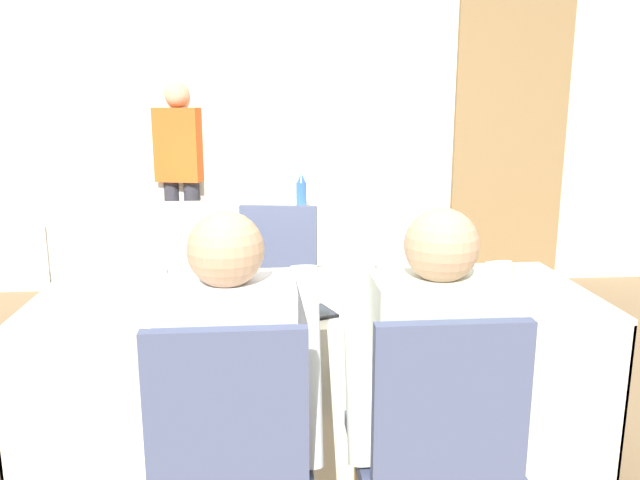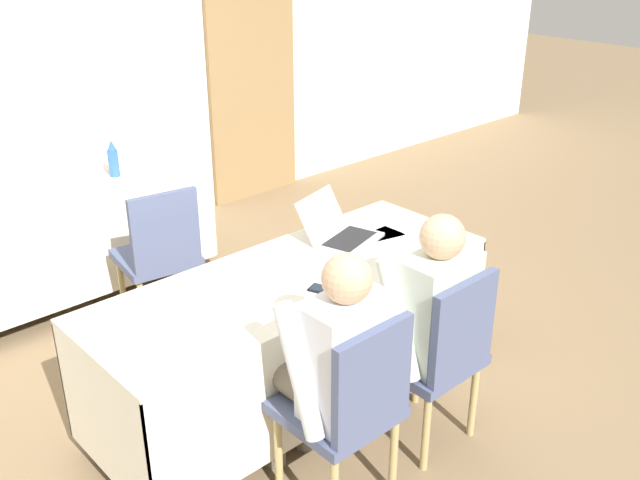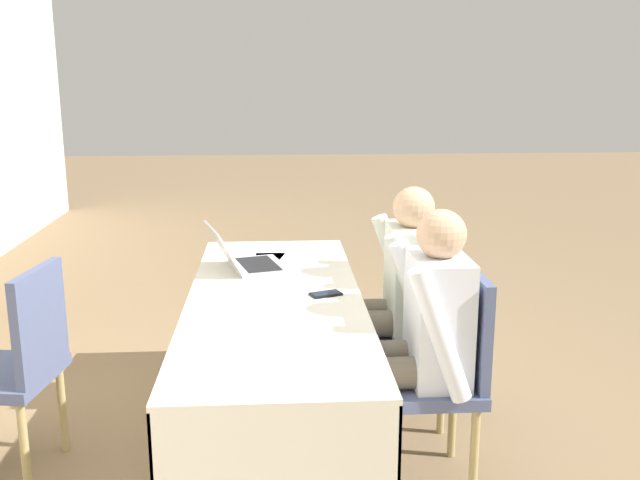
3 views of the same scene
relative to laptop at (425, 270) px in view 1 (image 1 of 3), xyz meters
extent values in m
plane|color=#846B4C|center=(-0.45, -0.13, -0.79)|extent=(24.00, 24.00, 0.00)
cube|color=silver|center=(-0.45, 2.48, 0.56)|extent=(12.00, 0.06, 2.70)
cube|color=olive|center=(1.28, 2.42, 0.54)|extent=(0.89, 0.04, 2.65)
cube|color=silver|center=(-0.45, -0.13, -0.05)|extent=(2.08, 0.76, 0.02)
cube|color=silver|center=(-0.45, -0.51, -0.37)|extent=(2.08, 0.01, 0.61)
cube|color=silver|center=(-0.45, 0.24, -0.37)|extent=(2.08, 0.01, 0.61)
cube|color=silver|center=(-1.49, -0.13, -0.37)|extent=(0.01, 0.76, 0.61)
cube|color=silver|center=(0.58, -0.13, -0.37)|extent=(0.01, 0.76, 0.61)
cylinder|color=#333333|center=(-0.45, -0.13, -0.73)|extent=(0.06, 0.06, 0.11)
cube|color=silver|center=(-0.91, 1.77, -0.05)|extent=(2.08, 0.76, 0.02)
cube|color=silver|center=(-0.91, 1.40, -0.37)|extent=(2.08, 0.01, 0.61)
cube|color=silver|center=(-0.91, 2.15, -0.37)|extent=(2.08, 0.01, 0.61)
cube|color=silver|center=(-1.94, 1.77, -0.37)|extent=(0.01, 0.76, 0.61)
cube|color=silver|center=(0.12, 1.77, -0.37)|extent=(0.01, 0.76, 0.61)
cylinder|color=#333333|center=(-0.91, 1.77, -0.73)|extent=(0.06, 0.06, 0.11)
cube|color=#B7B7BC|center=(0.01, -0.05, -0.03)|extent=(0.40, 0.33, 0.02)
cube|color=black|center=(0.01, -0.05, -0.02)|extent=(0.34, 0.25, 0.00)
cube|color=#B7B7BC|center=(-0.03, 0.12, 0.08)|extent=(0.36, 0.21, 0.21)
cube|color=black|center=(-0.03, 0.12, 0.08)|extent=(0.32, 0.18, 0.18)
cube|color=black|center=(-0.45, -0.36, -0.04)|extent=(0.12, 0.15, 0.01)
cube|color=#192333|center=(-0.45, -0.36, -0.03)|extent=(0.10, 0.14, 0.00)
cube|color=white|center=(0.21, -0.18, -0.04)|extent=(0.21, 0.30, 0.00)
cube|color=white|center=(-1.24, -0.07, -0.04)|extent=(0.30, 0.35, 0.00)
cube|color=white|center=(0.24, -0.02, -0.04)|extent=(0.27, 0.34, 0.00)
cylinder|color=#2D5BB7|center=(-0.40, 1.75, 0.04)|extent=(0.07, 0.07, 0.18)
cone|color=#2D5BB7|center=(-0.40, 1.75, 0.17)|extent=(0.06, 0.06, 0.07)
cylinder|color=silver|center=(-0.40, 1.75, 0.21)|extent=(0.03, 0.03, 0.01)
cube|color=#4C567A|center=(-0.74, -0.74, -0.35)|extent=(0.44, 0.44, 0.05)
cube|color=#4C567A|center=(-0.74, -0.94, -0.10)|extent=(0.40, 0.04, 0.45)
cube|color=#4C567A|center=(-0.17, -0.74, -0.35)|extent=(0.44, 0.44, 0.05)
cube|color=#4C567A|center=(-0.17, -0.94, -0.10)|extent=(0.40, 0.04, 0.45)
cylinder|color=tan|center=(-0.34, 1.19, -0.58)|extent=(0.04, 0.04, 0.41)
cylinder|color=tan|center=(-0.69, 1.24, -0.58)|extent=(0.04, 0.04, 0.41)
cylinder|color=tan|center=(-0.39, 0.84, -0.58)|extent=(0.04, 0.04, 0.41)
cylinder|color=tan|center=(-0.74, 0.89, -0.58)|extent=(0.04, 0.04, 0.41)
cube|color=#4C567A|center=(-0.54, 1.04, -0.35)|extent=(0.50, 0.50, 0.05)
cube|color=#4C567A|center=(-0.57, 0.84, -0.10)|extent=(0.41, 0.10, 0.45)
cylinder|color=#665B4C|center=(-0.65, -0.61, -0.26)|extent=(0.13, 0.42, 0.13)
cylinder|color=#665B4C|center=(-0.83, -0.61, -0.26)|extent=(0.13, 0.42, 0.13)
cylinder|color=#665B4C|center=(-0.65, -0.43, -0.55)|extent=(0.10, 0.10, 0.46)
cylinder|color=#665B4C|center=(-0.83, -0.43, -0.55)|extent=(0.10, 0.10, 0.46)
cube|color=silver|center=(-0.74, -0.79, -0.06)|extent=(0.36, 0.22, 0.52)
cylinder|color=silver|center=(-0.53, -0.75, -0.05)|extent=(0.08, 0.26, 0.54)
cylinder|color=silver|center=(-0.95, -0.75, -0.05)|extent=(0.08, 0.26, 0.54)
sphere|color=tan|center=(-0.74, -0.79, 0.29)|extent=(0.20, 0.20, 0.20)
cylinder|color=#665B4C|center=(-0.08, -0.61, -0.26)|extent=(0.13, 0.42, 0.13)
cylinder|color=#665B4C|center=(-0.26, -0.61, -0.26)|extent=(0.13, 0.42, 0.13)
cylinder|color=#665B4C|center=(-0.08, -0.43, -0.55)|extent=(0.10, 0.10, 0.46)
cylinder|color=#665B4C|center=(-0.26, -0.43, -0.55)|extent=(0.10, 0.10, 0.46)
cube|color=silver|center=(-0.17, -0.79, -0.06)|extent=(0.36, 0.22, 0.52)
cylinder|color=silver|center=(0.04, -0.75, -0.05)|extent=(0.08, 0.26, 0.54)
cylinder|color=silver|center=(-0.38, -0.75, -0.05)|extent=(0.08, 0.26, 0.54)
sphere|color=tan|center=(-0.17, -0.79, 0.29)|extent=(0.20, 0.20, 0.20)
cylinder|color=#33333D|center=(-1.36, 2.47, -0.36)|extent=(0.12, 0.12, 0.85)
cylinder|color=#33333D|center=(-1.20, 2.43, -0.36)|extent=(0.12, 0.12, 0.85)
cube|color=#DB561E|center=(-1.28, 2.45, 0.34)|extent=(0.38, 0.28, 0.55)
sphere|color=tan|center=(-1.28, 2.45, 0.71)|extent=(0.19, 0.19, 0.19)
camera|label=1|loc=(-0.63, -2.37, 0.66)|focal=35.00mm
camera|label=2|loc=(-2.41, -2.48, 1.53)|focal=40.00mm
camera|label=3|loc=(-3.44, -0.14, 0.91)|focal=40.00mm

